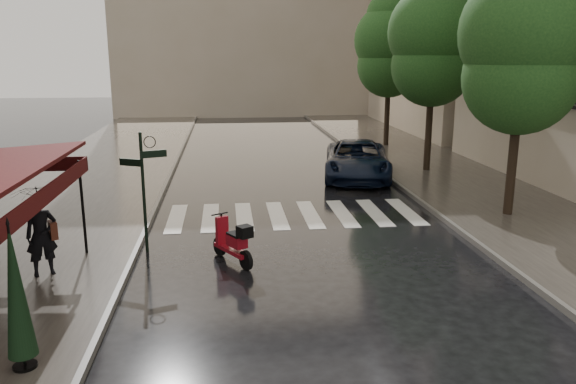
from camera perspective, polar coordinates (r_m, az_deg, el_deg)
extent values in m
plane|color=black|center=(12.11, -10.22, -10.53)|extent=(120.00, 120.00, 0.00)
cube|color=#38332D|center=(24.15, -19.14, 1.29)|extent=(6.00, 60.00, 0.12)
cube|color=#38332D|center=(25.33, 15.46, 2.11)|extent=(5.50, 60.00, 0.12)
cube|color=#595651|center=(23.65, -11.92, 1.55)|extent=(0.12, 60.00, 0.16)
cube|color=#595651|center=(24.43, 9.34, 2.05)|extent=(0.12, 60.00, 0.16)
cube|color=silver|center=(17.80, -11.26, -2.63)|extent=(0.50, 3.20, 0.01)
cube|color=silver|center=(17.73, -7.88, -2.55)|extent=(0.50, 3.20, 0.01)
cube|color=silver|center=(17.73, -4.49, -2.46)|extent=(0.50, 3.20, 0.01)
cube|color=silver|center=(17.79, -1.10, -2.37)|extent=(0.50, 3.20, 0.01)
cube|color=silver|center=(17.91, 2.25, -2.26)|extent=(0.50, 3.20, 0.01)
cube|color=silver|center=(18.10, 5.54, -2.15)|extent=(0.50, 3.20, 0.01)
cube|color=silver|center=(18.34, 8.75, -2.04)|extent=(0.50, 3.20, 0.01)
cube|color=silver|center=(18.63, 11.87, -1.92)|extent=(0.50, 3.20, 0.01)
cube|color=#410910|center=(11.36, -23.67, -0.57)|extent=(0.04, 7.00, 0.35)
cylinder|color=black|center=(14.68, -20.13, -1.48)|extent=(0.07, 0.07, 2.35)
cylinder|color=black|center=(14.58, -14.45, -0.14)|extent=(0.08, 0.08, 3.10)
cube|color=black|center=(14.34, -13.49, 3.78)|extent=(0.62, 0.26, 0.18)
cube|color=black|center=(14.46, -15.73, 2.92)|extent=(0.56, 0.29, 0.18)
cylinder|color=black|center=(18.43, 21.96, 4.34)|extent=(0.28, 0.28, 4.26)
sphere|color=#173D16|center=(18.25, 22.54, 10.71)|extent=(3.40, 3.40, 3.40)
sphere|color=#173D16|center=(18.25, 22.92, 14.75)|extent=(3.80, 3.80, 3.80)
cylinder|color=black|center=(24.72, 14.17, 7.31)|extent=(0.28, 0.28, 4.48)
sphere|color=#173D16|center=(24.59, 14.46, 12.32)|extent=(3.40, 3.40, 3.40)
sphere|color=#173D16|center=(24.60, 14.66, 15.48)|extent=(3.80, 3.80, 3.80)
cylinder|color=black|center=(31.40, 10.06, 8.68)|extent=(0.28, 0.28, 4.37)
sphere|color=#173D16|center=(31.30, 10.22, 12.53)|extent=(3.40, 3.40, 3.40)
sphere|color=#173D16|center=(31.30, 10.33, 14.95)|extent=(3.80, 3.80, 3.80)
sphere|color=#173D16|center=(31.36, 10.43, 17.23)|extent=(2.60, 2.60, 2.60)
imported|color=black|center=(13.65, -23.77, -4.05)|extent=(0.80, 0.70, 1.84)
imported|color=black|center=(13.37, -24.23, 0.58)|extent=(1.47, 1.48, 1.00)
cube|color=#4F2215|center=(13.66, -22.77, -3.58)|extent=(0.29, 0.37, 0.39)
cylinder|color=black|center=(13.33, -4.30, -6.94)|extent=(0.32, 0.46, 0.47)
cylinder|color=black|center=(14.33, -6.97, -5.51)|extent=(0.32, 0.46, 0.47)
cube|color=maroon|center=(13.82, -5.74, -5.86)|extent=(0.89, 1.25, 0.10)
cube|color=maroon|center=(13.52, -5.23, -4.97)|extent=(0.53, 0.62, 0.28)
cube|color=maroon|center=(14.06, -6.72, -3.93)|extent=(0.33, 0.26, 0.74)
cylinder|color=black|center=(14.03, -6.97, -2.22)|extent=(0.41, 0.26, 0.04)
cube|color=black|center=(13.13, -4.42, -4.04)|extent=(0.42, 0.42, 0.28)
imported|color=black|center=(23.23, 7.03, 3.27)|extent=(3.60, 5.92, 1.54)
cylinder|color=black|center=(10.19, -25.15, -15.69)|extent=(0.37, 0.37, 0.05)
cylinder|color=black|center=(9.69, -25.86, -9.54)|extent=(0.04, 0.04, 2.32)
cone|color=black|center=(9.64, -25.93, -8.90)|extent=(0.45, 0.45, 2.20)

